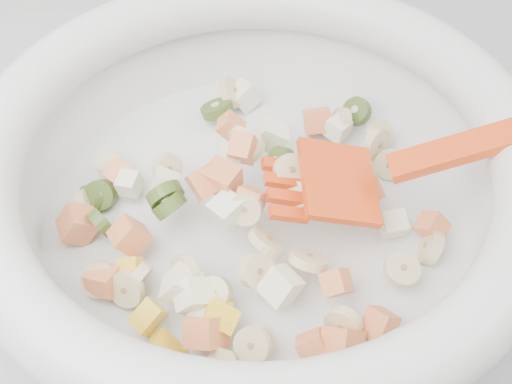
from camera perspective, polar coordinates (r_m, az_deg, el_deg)
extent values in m
cylinder|color=silver|center=(0.56, 0.00, -2.66)|extent=(0.34, 0.34, 0.02)
torus|color=silver|center=(0.50, 0.00, 3.02)|extent=(0.42, 0.42, 0.05)
cylinder|color=beige|center=(0.49, -5.69, -6.44)|extent=(0.03, 0.03, 0.03)
cylinder|color=beige|center=(0.49, 0.85, -4.04)|extent=(0.03, 0.04, 0.02)
cylinder|color=beige|center=(0.49, 7.00, -10.45)|extent=(0.03, 0.03, 0.04)
cylinder|color=beige|center=(0.51, 3.13, -0.46)|extent=(0.03, 0.03, 0.02)
cylinder|color=beige|center=(0.60, 6.86, 5.63)|extent=(0.02, 0.03, 0.03)
cylinder|color=beige|center=(0.49, 4.19, -5.44)|extent=(0.04, 0.04, 0.02)
cylinder|color=beige|center=(0.56, -13.43, -0.86)|extent=(0.02, 0.03, 0.03)
cylinder|color=beige|center=(0.51, -12.42, -6.83)|extent=(0.04, 0.03, 0.03)
cylinder|color=beige|center=(0.50, -10.34, -7.66)|extent=(0.03, 0.03, 0.04)
cylinder|color=beige|center=(0.54, 13.77, -4.31)|extent=(0.03, 0.03, 0.03)
cylinder|color=beige|center=(0.56, -0.95, 4.14)|extent=(0.03, 0.03, 0.04)
cylinder|color=beige|center=(0.54, -7.09, 1.98)|extent=(0.03, 0.02, 0.03)
cylinder|color=beige|center=(0.51, 11.60, -6.10)|extent=(0.03, 0.04, 0.01)
cylinder|color=beige|center=(0.49, -3.26, -8.01)|extent=(0.03, 0.03, 0.03)
cylinder|color=beige|center=(0.54, -0.64, 3.58)|extent=(0.03, 0.04, 0.03)
cylinder|color=beige|center=(0.63, -1.93, 7.94)|extent=(0.03, 0.04, 0.03)
cylinder|color=beige|center=(0.60, 9.89, 4.69)|extent=(0.03, 0.03, 0.03)
cylinder|color=beige|center=(0.48, 0.29, -11.83)|extent=(0.02, 0.02, 0.02)
cylinder|color=beige|center=(0.47, -2.90, -13.75)|extent=(0.02, 0.03, 0.03)
cylinder|color=beige|center=(0.50, -0.83, -1.34)|extent=(0.03, 0.03, 0.03)
cylinder|color=beige|center=(0.48, 0.04, -6.32)|extent=(0.03, 0.03, 0.03)
cylinder|color=beige|center=(0.52, 2.75, 1.73)|extent=(0.03, 0.03, 0.02)
cylinder|color=beige|center=(0.58, 10.63, 2.18)|extent=(0.03, 0.03, 0.03)
cylinder|color=beige|center=(0.59, 9.61, 3.76)|extent=(0.04, 0.03, 0.04)
cylinder|color=beige|center=(0.51, -9.42, -6.79)|extent=(0.03, 0.03, 0.03)
cylinder|color=beige|center=(0.47, -0.29, -12.14)|extent=(0.03, 0.03, 0.03)
cube|color=#E26347|center=(0.52, -10.08, -3.48)|extent=(0.03, 0.03, 0.03)
cube|color=#E26347|center=(0.51, -2.71, 1.12)|extent=(0.03, 0.03, 0.02)
cube|color=#E26347|center=(0.54, 8.59, -0.07)|extent=(0.03, 0.03, 0.03)
cube|color=#E26347|center=(0.57, -2.02, 5.25)|extent=(0.03, 0.02, 0.02)
cube|color=#E26347|center=(0.48, -4.00, -11.10)|extent=(0.03, 0.04, 0.04)
cube|color=#E26347|center=(0.49, 6.45, -7.24)|extent=(0.02, 0.02, 0.03)
cube|color=#E26347|center=(0.61, 4.94, 5.71)|extent=(0.02, 0.03, 0.03)
cube|color=#E26347|center=(0.48, 4.63, -12.32)|extent=(0.03, 0.02, 0.03)
cube|color=#E26347|center=(0.48, 6.89, -12.14)|extent=(0.03, 0.03, 0.04)
cube|color=#E26347|center=(0.57, -10.75, 1.39)|extent=(0.03, 0.03, 0.03)
cube|color=#E26347|center=(0.51, -4.08, 0.84)|extent=(0.03, 0.03, 0.03)
cube|color=#E26347|center=(0.49, 9.86, -10.47)|extent=(0.03, 0.03, 0.03)
cube|color=#E26347|center=(0.54, 13.90, -2.68)|extent=(0.03, 0.03, 0.03)
cube|color=#E26347|center=(0.51, -12.13, -6.96)|extent=(0.03, 0.03, 0.02)
cube|color=#E26347|center=(0.50, -0.45, -0.65)|extent=(0.03, 0.03, 0.02)
cube|color=#E26347|center=(0.53, -1.04, 3.53)|extent=(0.03, 0.03, 0.03)
cube|color=#E26347|center=(0.55, -14.09, -2.51)|extent=(0.03, 0.03, 0.03)
cylinder|color=olive|center=(0.53, -7.27, -0.25)|extent=(0.04, 0.02, 0.04)
cylinder|color=olive|center=(0.57, -12.98, -0.54)|extent=(0.03, 0.03, 0.03)
cylinder|color=olive|center=(0.57, -12.36, -0.24)|extent=(0.03, 0.03, 0.03)
cylinder|color=olive|center=(0.62, -3.17, 6.65)|extent=(0.03, 0.03, 0.02)
cylinder|color=olive|center=(0.53, 1.98, 2.41)|extent=(0.02, 0.03, 0.03)
cylinder|color=olive|center=(0.54, -12.29, -2.41)|extent=(0.02, 0.03, 0.03)
cylinder|color=olive|center=(0.62, 8.06, 6.41)|extent=(0.03, 0.03, 0.03)
cylinder|color=olive|center=(0.52, 5.91, 0.09)|extent=(0.04, 0.03, 0.03)
cylinder|color=olive|center=(0.52, -6.94, -1.06)|extent=(0.04, 0.03, 0.03)
cube|color=#E6E7C3|center=(0.52, 5.85, 0.35)|extent=(0.03, 0.03, 0.03)
cube|color=#E6E7C3|center=(0.48, -4.05, -10.41)|extent=(0.03, 0.03, 0.03)
cube|color=#E6E7C3|center=(0.56, 1.20, 4.54)|extent=(0.03, 0.02, 0.03)
cube|color=#E6E7C3|center=(0.48, -4.97, -8.22)|extent=(0.03, 0.03, 0.03)
cube|color=#E6E7C3|center=(0.54, 10.92, -2.51)|extent=(0.02, 0.02, 0.02)
cube|color=#E6E7C3|center=(0.63, -1.02, 7.68)|extent=(0.03, 0.03, 0.03)
cube|color=#E6E7C3|center=(0.58, -11.78, 2.44)|extent=(0.03, 0.02, 0.03)
cube|color=#E6E7C3|center=(0.53, -7.37, 0.54)|extent=(0.03, 0.03, 0.03)
cube|color=#E6E7C3|center=(0.54, -2.28, 2.78)|extent=(0.02, 0.03, 0.03)
cube|color=#E6E7C3|center=(0.60, 6.57, 5.09)|extent=(0.03, 0.02, 0.02)
cube|color=#E6E7C3|center=(0.49, -6.00, -7.48)|extent=(0.03, 0.03, 0.03)
cube|color=#E6E7C3|center=(0.50, -2.24, -1.45)|extent=(0.03, 0.03, 0.02)
cube|color=#E6E7C3|center=(0.56, -10.10, 0.66)|extent=(0.02, 0.02, 0.02)
cube|color=#E6E7C3|center=(0.48, 2.00, -7.54)|extent=(0.03, 0.03, 0.03)
cube|color=gold|center=(0.48, -7.14, -12.48)|extent=(0.03, 0.03, 0.03)
cube|color=gold|center=(0.48, -3.05, -9.94)|extent=(0.02, 0.03, 0.02)
cube|color=gold|center=(0.53, 5.07, 1.32)|extent=(0.03, 0.03, 0.02)
cube|color=gold|center=(0.49, -8.66, -9.84)|extent=(0.03, 0.03, 0.02)
cube|color=gold|center=(0.48, -2.94, -9.97)|extent=(0.03, 0.03, 0.03)
cube|color=gold|center=(0.51, -10.02, -6.36)|extent=(0.02, 0.03, 0.02)
cube|color=red|center=(0.51, 6.64, 0.79)|extent=(0.06, 0.07, 0.03)
cube|color=red|center=(0.52, 1.98, 2.11)|extent=(0.03, 0.01, 0.02)
cube|color=red|center=(0.51, 2.20, 0.87)|extent=(0.03, 0.01, 0.02)
cube|color=red|center=(0.50, 2.42, -0.42)|extent=(0.03, 0.01, 0.02)
cube|color=red|center=(0.49, 2.65, -1.77)|extent=(0.03, 0.01, 0.02)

